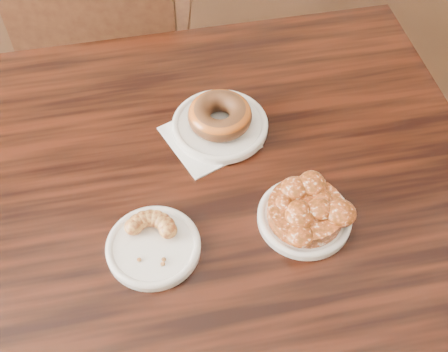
{
  "coord_description": "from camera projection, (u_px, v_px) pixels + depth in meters",
  "views": [
    {
      "loc": [
        -0.25,
        -0.33,
        1.53
      ],
      "look_at": [
        -0.22,
        0.22,
        0.8
      ],
      "focal_mm": 45.0,
      "sensor_mm": 36.0,
      "label": 1
    }
  ],
  "objects": [
    {
      "name": "cafe_table",
      "position": [
        225.0,
        302.0,
        1.24
      ],
      "size": [
        1.07,
        1.07,
        0.75
      ],
      "primitive_type": "cube",
      "rotation": [
        0.0,
        0.0,
        0.14
      ],
      "color": "black",
      "rests_on": "floor"
    },
    {
      "name": "chair_far",
      "position": [
        116.0,
        39.0,
        1.66
      ],
      "size": [
        0.51,
        0.51,
        0.9
      ],
      "primitive_type": null,
      "rotation": [
        0.0,
        0.0,
        3.04
      ],
      "color": "black",
      "rests_on": "floor"
    },
    {
      "name": "napkin",
      "position": [
        209.0,
        137.0,
        1.03
      ],
      "size": [
        0.19,
        0.19,
        0.0
      ],
      "primitive_type": "cube",
      "rotation": [
        0.0,
        0.0,
        0.5
      ],
      "color": "white",
      "rests_on": "cafe_table"
    },
    {
      "name": "plate_donut",
      "position": [
        220.0,
        125.0,
        1.04
      ],
      "size": [
        0.18,
        0.18,
        0.01
      ],
      "primitive_type": "cylinder",
      "color": "white",
      "rests_on": "napkin"
    },
    {
      "name": "plate_cruller",
      "position": [
        153.0,
        247.0,
        0.89
      ],
      "size": [
        0.15,
        0.15,
        0.01
      ],
      "primitive_type": "cylinder",
      "color": "white",
      "rests_on": "cafe_table"
    },
    {
      "name": "plate_fritter",
      "position": [
        304.0,
        218.0,
        0.92
      ],
      "size": [
        0.15,
        0.15,
        0.01
      ],
      "primitive_type": "cylinder",
      "color": "white",
      "rests_on": "cafe_table"
    },
    {
      "name": "glazed_donut",
      "position": [
        220.0,
        115.0,
        1.02
      ],
      "size": [
        0.12,
        0.12,
        0.04
      ],
      "primitive_type": "torus",
      "color": "#963C15",
      "rests_on": "plate_donut"
    },
    {
      "name": "apple_fritter",
      "position": [
        306.0,
        209.0,
        0.9
      ],
      "size": [
        0.17,
        0.17,
        0.04
      ],
      "primitive_type": null,
      "color": "#482007",
      "rests_on": "plate_fritter"
    },
    {
      "name": "cruller_fragment",
      "position": [
        152.0,
        241.0,
        0.87
      ],
      "size": [
        0.1,
        0.1,
        0.03
      ],
      "primitive_type": null,
      "color": "#662D14",
      "rests_on": "plate_cruller"
    }
  ]
}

